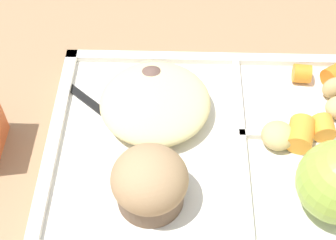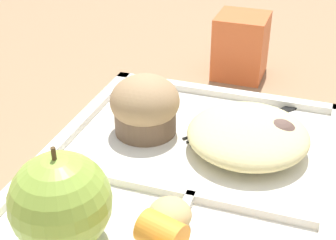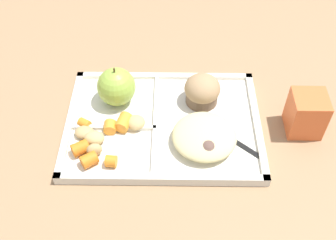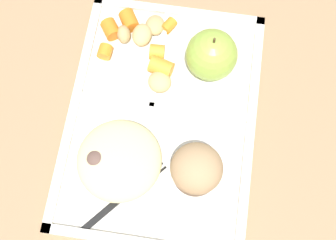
# 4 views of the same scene
# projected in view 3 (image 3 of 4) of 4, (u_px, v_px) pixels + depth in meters

# --- Properties ---
(ground) EXTENTS (6.00, 6.00, 0.00)m
(ground) POSITION_uv_depth(u_px,v_px,m) (163.00, 127.00, 0.84)
(ground) COLOR #997551
(lunch_tray) EXTENTS (0.39, 0.28, 0.02)m
(lunch_tray) POSITION_uv_depth(u_px,v_px,m) (163.00, 124.00, 0.83)
(lunch_tray) COLOR silver
(lunch_tray) RESTS_ON ground
(green_apple) EXTENTS (0.08, 0.08, 0.09)m
(green_apple) POSITION_uv_depth(u_px,v_px,m) (116.00, 87.00, 0.84)
(green_apple) COLOR #93B742
(green_apple) RESTS_ON lunch_tray
(bran_muffin) EXTENTS (0.07, 0.07, 0.06)m
(bran_muffin) POSITION_uv_depth(u_px,v_px,m) (202.00, 91.00, 0.85)
(bran_muffin) COLOR brown
(bran_muffin) RESTS_ON lunch_tray
(carrot_slice_near_corner) EXTENTS (0.04, 0.04, 0.03)m
(carrot_slice_near_corner) POSITION_uv_depth(u_px,v_px,m) (80.00, 148.00, 0.77)
(carrot_slice_near_corner) COLOR orange
(carrot_slice_near_corner) RESTS_ON lunch_tray
(carrot_slice_small) EXTENTS (0.04, 0.04, 0.02)m
(carrot_slice_small) POSITION_uv_depth(u_px,v_px,m) (89.00, 160.00, 0.75)
(carrot_slice_small) COLOR orange
(carrot_slice_small) RESTS_ON lunch_tray
(carrot_slice_tilted) EXTENTS (0.02, 0.02, 0.02)m
(carrot_slice_tilted) POSITION_uv_depth(u_px,v_px,m) (111.00, 161.00, 0.75)
(carrot_slice_tilted) COLOR orange
(carrot_slice_tilted) RESTS_ON lunch_tray
(carrot_slice_back) EXTENTS (0.03, 0.03, 0.02)m
(carrot_slice_back) POSITION_uv_depth(u_px,v_px,m) (84.00, 123.00, 0.82)
(carrot_slice_back) COLOR orange
(carrot_slice_back) RESTS_ON lunch_tray
(carrot_slice_large) EXTENTS (0.04, 0.04, 0.03)m
(carrot_slice_large) POSITION_uv_depth(u_px,v_px,m) (124.00, 122.00, 0.81)
(carrot_slice_large) COLOR orange
(carrot_slice_large) RESTS_ON lunch_tray
(carrot_slice_center) EXTENTS (0.03, 0.02, 0.02)m
(carrot_slice_center) POSITION_uv_depth(u_px,v_px,m) (110.00, 127.00, 0.81)
(carrot_slice_center) COLOR orange
(carrot_slice_center) RESTS_ON lunch_tray
(potato_chunk_large) EXTENTS (0.04, 0.03, 0.02)m
(potato_chunk_large) POSITION_uv_depth(u_px,v_px,m) (84.00, 132.00, 0.80)
(potato_chunk_large) COLOR tan
(potato_chunk_large) RESTS_ON lunch_tray
(potato_chunk_wedge) EXTENTS (0.04, 0.03, 0.02)m
(potato_chunk_wedge) POSITION_uv_depth(u_px,v_px,m) (94.00, 138.00, 0.79)
(potato_chunk_wedge) COLOR tan
(potato_chunk_wedge) RESTS_ON lunch_tray
(potato_chunk_small) EXTENTS (0.03, 0.03, 0.03)m
(potato_chunk_small) POSITION_uv_depth(u_px,v_px,m) (94.00, 150.00, 0.77)
(potato_chunk_small) COLOR tan
(potato_chunk_small) RESTS_ON lunch_tray
(potato_chunk_browned) EXTENTS (0.05, 0.05, 0.02)m
(potato_chunk_browned) POSITION_uv_depth(u_px,v_px,m) (136.00, 123.00, 0.81)
(potato_chunk_browned) COLOR tan
(potato_chunk_browned) RESTS_ON lunch_tray
(egg_noodle_pile) EXTENTS (0.12, 0.12, 0.04)m
(egg_noodle_pile) POSITION_uv_depth(u_px,v_px,m) (204.00, 136.00, 0.78)
(egg_noodle_pile) COLOR beige
(egg_noodle_pile) RESTS_ON lunch_tray
(meatball_front) EXTENTS (0.03, 0.03, 0.03)m
(meatball_front) POSITION_uv_depth(u_px,v_px,m) (209.00, 132.00, 0.79)
(meatball_front) COLOR brown
(meatball_front) RESTS_ON lunch_tray
(meatball_center) EXTENTS (0.04, 0.04, 0.04)m
(meatball_center) POSITION_uv_depth(u_px,v_px,m) (208.00, 149.00, 0.76)
(meatball_center) COLOR brown
(meatball_center) RESTS_ON lunch_tray
(meatball_back) EXTENTS (0.03, 0.03, 0.03)m
(meatball_back) POSITION_uv_depth(u_px,v_px,m) (222.00, 140.00, 0.78)
(meatball_back) COLOR brown
(meatball_back) RESTS_ON lunch_tray
(plastic_fork) EXTENTS (0.13, 0.11, 0.00)m
(plastic_fork) POSITION_uv_depth(u_px,v_px,m) (225.00, 135.00, 0.81)
(plastic_fork) COLOR black
(plastic_fork) RESTS_ON lunch_tray
(milk_carton) EXTENTS (0.07, 0.07, 0.09)m
(milk_carton) POSITION_uv_depth(u_px,v_px,m) (306.00, 112.00, 0.81)
(milk_carton) COLOR orange
(milk_carton) RESTS_ON ground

